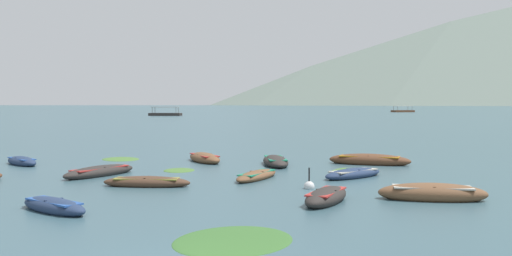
{
  "coord_description": "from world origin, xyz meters",
  "views": [
    {
      "loc": [
        2.11,
        -9.55,
        3.26
      ],
      "look_at": [
        2.21,
        44.1,
        0.84
      ],
      "focal_mm": 38.26,
      "sensor_mm": 36.0,
      "label": 1
    }
  ],
  "objects_px": {
    "rowboat_5": "(325,197)",
    "rowboat_10": "(431,193)",
    "rowboat_3": "(256,176)",
    "rowboat_4": "(99,172)",
    "rowboat_1": "(21,162)",
    "rowboat_11": "(146,182)",
    "ferry_1": "(164,114)",
    "rowboat_2": "(274,161)",
    "rowboat_12": "(352,174)",
    "ferry_0": "(402,111)",
    "rowboat_9": "(53,206)",
    "rowboat_6": "(368,160)",
    "rowboat_7": "(204,158)",
    "mooring_buoy": "(308,186)"
  },
  "relations": [
    {
      "from": "rowboat_6",
      "to": "ferry_0",
      "type": "height_order",
      "value": "ferry_0"
    },
    {
      "from": "rowboat_6",
      "to": "rowboat_7",
      "type": "xyz_separation_m",
      "value": [
        -8.95,
        1.33,
        -0.02
      ]
    },
    {
      "from": "rowboat_3",
      "to": "rowboat_10",
      "type": "bearing_deg",
      "value": -40.78
    },
    {
      "from": "rowboat_7",
      "to": "rowboat_10",
      "type": "distance_m",
      "value": 14.95
    },
    {
      "from": "ferry_0",
      "to": "mooring_buoy",
      "type": "distance_m",
      "value": 192.5
    },
    {
      "from": "rowboat_3",
      "to": "rowboat_4",
      "type": "height_order",
      "value": "rowboat_4"
    },
    {
      "from": "rowboat_9",
      "to": "ferry_0",
      "type": "relative_size",
      "value": 0.32
    },
    {
      "from": "rowboat_2",
      "to": "rowboat_7",
      "type": "bearing_deg",
      "value": 157.7
    },
    {
      "from": "rowboat_5",
      "to": "rowboat_6",
      "type": "relative_size",
      "value": 0.72
    },
    {
      "from": "rowboat_1",
      "to": "rowboat_12",
      "type": "bearing_deg",
      "value": -16.53
    },
    {
      "from": "rowboat_3",
      "to": "rowboat_12",
      "type": "relative_size",
      "value": 1.07
    },
    {
      "from": "rowboat_7",
      "to": "ferry_1",
      "type": "height_order",
      "value": "ferry_1"
    },
    {
      "from": "rowboat_2",
      "to": "rowboat_6",
      "type": "relative_size",
      "value": 0.9
    },
    {
      "from": "rowboat_11",
      "to": "rowboat_5",
      "type": "bearing_deg",
      "value": -27.87
    },
    {
      "from": "rowboat_1",
      "to": "rowboat_10",
      "type": "distance_m",
      "value": 21.26
    },
    {
      "from": "rowboat_4",
      "to": "rowboat_5",
      "type": "distance_m",
      "value": 11.48
    },
    {
      "from": "rowboat_12",
      "to": "ferry_0",
      "type": "relative_size",
      "value": 0.36
    },
    {
      "from": "rowboat_12",
      "to": "rowboat_5",
      "type": "bearing_deg",
      "value": -107.97
    },
    {
      "from": "rowboat_5",
      "to": "ferry_1",
      "type": "relative_size",
      "value": 0.37
    },
    {
      "from": "rowboat_10",
      "to": "ferry_1",
      "type": "relative_size",
      "value": 0.43
    },
    {
      "from": "rowboat_11",
      "to": "rowboat_2",
      "type": "bearing_deg",
      "value": 54.31
    },
    {
      "from": "rowboat_9",
      "to": "rowboat_6",
      "type": "bearing_deg",
      "value": 46.22
    },
    {
      "from": "rowboat_6",
      "to": "rowboat_3",
      "type": "bearing_deg",
      "value": -137.15
    },
    {
      "from": "rowboat_4",
      "to": "mooring_buoy",
      "type": "distance_m",
      "value": 9.82
    },
    {
      "from": "rowboat_2",
      "to": "rowboat_4",
      "type": "relative_size",
      "value": 1.03
    },
    {
      "from": "rowboat_3",
      "to": "rowboat_4",
      "type": "bearing_deg",
      "value": 171.72
    },
    {
      "from": "rowboat_1",
      "to": "rowboat_11",
      "type": "xyz_separation_m",
      "value": [
        8.17,
        -7.56,
        -0.02
      ]
    },
    {
      "from": "rowboat_3",
      "to": "rowboat_4",
      "type": "distance_m",
      "value": 7.16
    },
    {
      "from": "rowboat_5",
      "to": "rowboat_10",
      "type": "xyz_separation_m",
      "value": [
        3.66,
        0.49,
        0.04
      ]
    },
    {
      "from": "rowboat_7",
      "to": "ferry_0",
      "type": "distance_m",
      "value": 184.75
    },
    {
      "from": "rowboat_2",
      "to": "mooring_buoy",
      "type": "distance_m",
      "value": 8.1
    },
    {
      "from": "rowboat_5",
      "to": "rowboat_10",
      "type": "distance_m",
      "value": 3.69
    },
    {
      "from": "rowboat_7",
      "to": "ferry_1",
      "type": "distance_m",
      "value": 116.88
    },
    {
      "from": "ferry_1",
      "to": "mooring_buoy",
      "type": "distance_m",
      "value": 127.3
    },
    {
      "from": "ferry_0",
      "to": "rowboat_1",
      "type": "bearing_deg",
      "value": -111.02
    },
    {
      "from": "rowboat_12",
      "to": "ferry_1",
      "type": "height_order",
      "value": "ferry_1"
    },
    {
      "from": "rowboat_1",
      "to": "rowboat_3",
      "type": "distance_m",
      "value": 13.64
    },
    {
      "from": "rowboat_4",
      "to": "ferry_0",
      "type": "height_order",
      "value": "ferry_0"
    },
    {
      "from": "rowboat_6",
      "to": "mooring_buoy",
      "type": "bearing_deg",
      "value": -115.9
    },
    {
      "from": "rowboat_3",
      "to": "ferry_1",
      "type": "bearing_deg",
      "value": 101.25
    },
    {
      "from": "rowboat_5",
      "to": "ferry_0",
      "type": "distance_m",
      "value": 195.21
    },
    {
      "from": "ferry_1",
      "to": "rowboat_2",
      "type": "bearing_deg",
      "value": -77.79
    },
    {
      "from": "rowboat_2",
      "to": "rowboat_3",
      "type": "xyz_separation_m",
      "value": [
        -1.0,
        -5.32,
        -0.05
      ]
    },
    {
      "from": "mooring_buoy",
      "to": "rowboat_4",
      "type": "bearing_deg",
      "value": 157.59
    },
    {
      "from": "rowboat_9",
      "to": "rowboat_10",
      "type": "distance_m",
      "value": 12.24
    },
    {
      "from": "rowboat_1",
      "to": "rowboat_11",
      "type": "relative_size",
      "value": 0.82
    },
    {
      "from": "rowboat_3",
      "to": "rowboat_10",
      "type": "distance_m",
      "value": 7.84
    },
    {
      "from": "rowboat_5",
      "to": "rowboat_11",
      "type": "xyz_separation_m",
      "value": [
        -6.62,
        3.5,
        -0.03
      ]
    },
    {
      "from": "rowboat_2",
      "to": "ferry_1",
      "type": "height_order",
      "value": "ferry_1"
    },
    {
      "from": "rowboat_6",
      "to": "ferry_0",
      "type": "distance_m",
      "value": 183.4
    }
  ]
}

